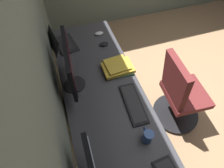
# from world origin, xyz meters

# --- Properties ---
(floor_plane) EXTENTS (5.30, 5.30, 0.00)m
(floor_plane) POSITION_xyz_m (0.00, 0.00, 0.00)
(floor_plane) COLOR #9E7A56
(wall_back) EXTENTS (5.01, 0.10, 2.60)m
(wall_back) POSITION_xyz_m (0.00, 1.98, 1.30)
(wall_back) COLOR slate
(wall_back) RESTS_ON ground
(desk) EXTENTS (2.33, 0.71, 0.73)m
(desk) POSITION_xyz_m (0.02, 1.55, 0.67)
(desk) COLOR #38383D
(desk) RESTS_ON ground
(drawer_pedestal) EXTENTS (0.40, 0.51, 0.69)m
(drawer_pedestal) POSITION_xyz_m (0.17, 1.58, 0.35)
(drawer_pedestal) COLOR #38383D
(drawer_pedestal) RESTS_ON ground
(monitor_primary) EXTENTS (0.54, 0.20, 0.47)m
(monitor_primary) POSITION_xyz_m (0.28, 1.78, 1.00)
(monitor_primary) COLOR black
(monitor_primary) RESTS_ON desk
(laptop_leftmost) EXTENTS (0.38, 0.32, 0.19)m
(laptop_leftmost) POSITION_xyz_m (0.87, 1.81, 0.78)
(laptop_leftmost) COLOR black
(laptop_leftmost) RESTS_ON desk
(keyboard_main) EXTENTS (0.43, 0.16, 0.02)m
(keyboard_main) POSITION_xyz_m (-0.09, 1.34, 0.74)
(keyboard_main) COLOR black
(keyboard_main) RESTS_ON desk
(mouse_main) EXTENTS (0.06, 0.10, 0.03)m
(mouse_main) POSITION_xyz_m (0.94, 1.36, 0.75)
(mouse_main) COLOR silver
(mouse_main) RESTS_ON desk
(mouse_spare) EXTENTS (0.06, 0.10, 0.03)m
(mouse_spare) POSITION_xyz_m (0.73, 1.36, 0.75)
(mouse_spare) COLOR black
(mouse_spare) RESTS_ON desk
(book_stack_near) EXTENTS (0.25, 0.30, 0.07)m
(book_stack_near) POSITION_xyz_m (0.34, 1.33, 0.76)
(book_stack_near) COLOR #3D8456
(book_stack_near) RESTS_ON desk
(coffee_mug) EXTENTS (0.12, 0.08, 0.11)m
(coffee_mug) POSITION_xyz_m (-0.41, 1.36, 0.78)
(coffee_mug) COLOR #335193
(coffee_mug) RESTS_ON desk
(office_chair) EXTENTS (0.56, 0.57, 0.97)m
(office_chair) POSITION_xyz_m (-0.00, 0.74, 0.46)
(office_chair) COLOR maroon
(office_chair) RESTS_ON ground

